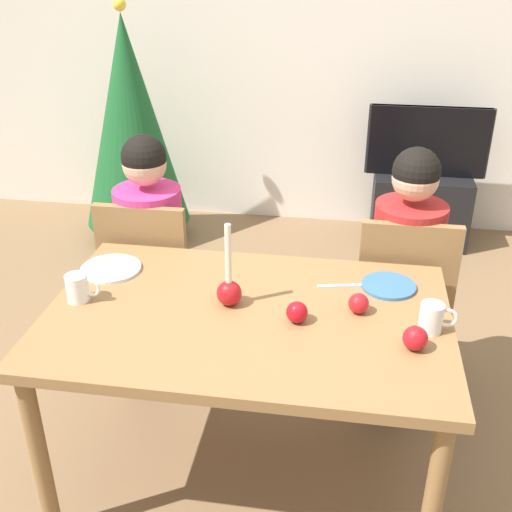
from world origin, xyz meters
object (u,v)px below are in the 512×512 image
at_px(tv_stand, 419,208).
at_px(candle_centerpiece, 229,288).
at_px(christmas_tree, 131,123).
at_px(mug_right, 433,318).
at_px(person_left_child, 153,262).
at_px(plate_right, 389,286).
at_px(chair_right, 402,296).
at_px(apple_by_right_mug, 415,338).
at_px(tv, 428,141).
at_px(person_right_child, 403,281).
at_px(mug_left, 78,288).
at_px(chair_left, 151,276).
at_px(dining_table, 247,333).
at_px(apple_by_left_plate, 297,312).
at_px(apple_near_candle, 359,303).
at_px(plate_left, 111,269).

bearing_deg(tv_stand, candle_centerpiece, -111.33).
bearing_deg(christmas_tree, mug_right, -49.71).
xyz_separation_m(person_left_child, plate_right, (1.04, -0.38, 0.19)).
bearing_deg(chair_right, apple_by_right_mug, -91.82).
relative_size(tv, apple_by_right_mug, 9.88).
relative_size(person_right_child, apple_by_right_mug, 14.66).
bearing_deg(christmas_tree, person_left_child, -67.93).
height_order(christmas_tree, mug_right, christmas_tree).
xyz_separation_m(tv, apple_by_right_mug, (-0.25, -2.43, 0.08)).
bearing_deg(mug_left, chair_left, 85.23).
bearing_deg(dining_table, mug_left, -178.94).
relative_size(plate_right, apple_by_left_plate, 2.71).
height_order(mug_right, apple_by_left_plate, mug_right).
bearing_deg(person_left_child, apple_by_right_mug, -34.55).
height_order(chair_right, apple_near_candle, chair_right).
height_order(candle_centerpiece, mug_right, candle_centerpiece).
xyz_separation_m(chair_right, tv, (0.23, 1.69, 0.20)).
xyz_separation_m(chair_right, mug_left, (-1.19, -0.62, 0.29)).
xyz_separation_m(apple_by_left_plate, apple_by_right_mug, (0.38, -0.10, 0.00)).
height_order(chair_left, apple_near_candle, chair_left).
bearing_deg(apple_by_right_mug, tv_stand, 84.09).
bearing_deg(apple_by_left_plate, chair_left, 138.91).
bearing_deg(plate_right, plate_left, -178.26).
bearing_deg(apple_by_left_plate, apple_by_right_mug, -14.26).
distance_m(person_left_child, apple_near_candle, 1.12).
height_order(chair_left, tv_stand, chair_left).
xyz_separation_m(chair_left, apple_by_left_plate, (0.73, -0.64, 0.28)).
bearing_deg(apple_by_right_mug, apple_by_left_plate, 165.74).
bearing_deg(chair_left, apple_by_right_mug, -33.40).
xyz_separation_m(mug_right, apple_by_left_plate, (-0.44, -0.01, -0.01)).
height_order(christmas_tree, plate_left, christmas_tree).
bearing_deg(chair_left, apple_by_left_plate, -41.09).
distance_m(christmas_tree, apple_by_left_plate, 2.44).
relative_size(person_left_child, christmas_tree, 0.74).
distance_m(chair_left, chair_right, 1.13).
bearing_deg(apple_by_right_mug, person_left_child, 145.45).
distance_m(candle_centerpiece, plate_left, 0.54).
xyz_separation_m(chair_left, mug_left, (-0.05, -0.62, 0.29)).
height_order(chair_right, tv_stand, chair_right).
xyz_separation_m(person_right_child, mug_right, (0.04, -0.65, 0.23)).
xyz_separation_m(tv_stand, apple_by_left_plate, (-0.63, -2.33, 0.55)).
xyz_separation_m(chair_left, plate_right, (1.04, -0.35, 0.24)).
bearing_deg(chair_left, tv_stand, 51.19).
relative_size(tv, mug_left, 6.31).
distance_m(person_left_child, mug_left, 0.69).
bearing_deg(chair_left, person_left_child, 90.00).
height_order(chair_left, plate_left, chair_left).
relative_size(person_left_child, person_right_child, 1.00).
relative_size(plate_left, apple_near_candle, 3.27).
relative_size(dining_table, person_right_child, 1.19).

